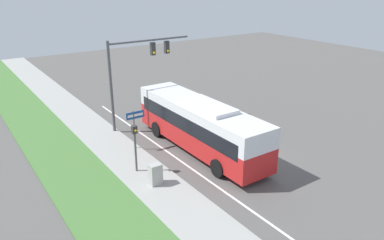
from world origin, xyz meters
The scene contains 9 objects.
ground_plane centered at (0.00, 0.00, 0.00)m, with size 80.00×80.00×0.00m, color #565451.
sidewalk centered at (-6.20, 0.00, 0.06)m, with size 2.80×80.00×0.12m.
grass_verge centered at (-9.40, 0.00, 0.05)m, with size 3.60×80.00×0.10m.
lane_divider_near centered at (-3.60, 0.00, 0.00)m, with size 0.14×30.00×0.01m.
bus centered at (-1.72, 3.32, 1.82)m, with size 2.67×10.97×3.32m.
signal_gantry centered at (-3.13, 9.12, 4.63)m, with size 6.37×0.41×6.48m.
pedestrian_signal centered at (-6.42, 2.89, 1.96)m, with size 0.28×0.34×2.86m.
street_sign centered at (-5.05, 5.68, 1.84)m, with size 1.23×0.08×2.61m.
utility_cabinet centered at (-6.23, 1.02, 0.69)m, with size 0.65×0.46×1.15m.
Camera 1 is at (-14.46, -14.33, 10.44)m, focal length 35.00 mm.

